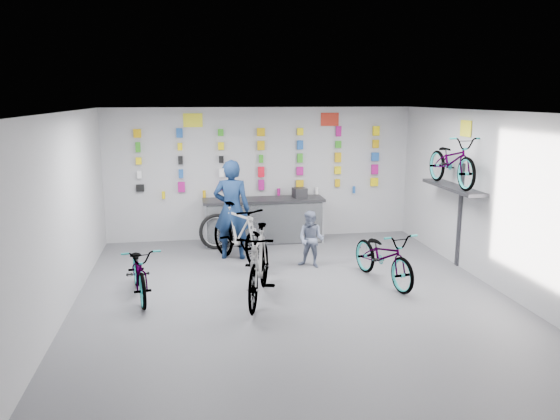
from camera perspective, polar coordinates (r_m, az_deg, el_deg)
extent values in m
plane|color=#525157|center=(9.05, 1.36, -9.14)|extent=(8.00, 8.00, 0.00)
plane|color=white|center=(8.46, 1.45, 10.22)|extent=(8.00, 8.00, 0.00)
plane|color=#B8B8BA|center=(12.53, -2.02, 3.82)|extent=(7.00, 0.00, 7.00)
plane|color=#B8B8BA|center=(4.90, 10.28, -9.05)|extent=(7.00, 0.00, 7.00)
plane|color=#B8B8BA|center=(8.70, -21.89, -0.56)|extent=(0.00, 8.00, 8.00)
plane|color=#B8B8BA|center=(9.89, 21.75, 0.86)|extent=(0.00, 8.00, 8.00)
cube|color=black|center=(12.28, -1.72, -1.32)|extent=(2.60, 0.60, 0.90)
cube|color=silver|center=(11.98, -1.52, -1.50)|extent=(2.60, 0.02, 0.90)
cube|color=silver|center=(11.88, -7.75, -1.73)|extent=(0.04, 0.04, 0.96)
cube|color=silver|center=(12.22, 4.52, -1.27)|extent=(0.04, 0.04, 0.96)
cube|color=black|center=(12.17, -1.73, 1.06)|extent=(2.70, 0.66, 0.06)
cube|color=black|center=(12.44, -14.41, 2.24)|extent=(0.17, 0.06, 0.16)
cube|color=#A61170|center=(12.40, -10.26, 2.39)|extent=(0.15, 0.06, 0.23)
cube|color=#A61170|center=(12.41, -6.10, 2.52)|extent=(0.12, 0.06, 0.19)
cube|color=#A61170|center=(12.50, -1.97, 2.64)|extent=(0.13, 0.06, 0.24)
cube|color=#DDA90A|center=(12.64, 2.08, 2.75)|extent=(0.17, 0.06, 0.18)
cube|color=#DDA90A|center=(12.85, 6.02, 2.84)|extent=(0.11, 0.06, 0.18)
cube|color=yellow|center=(13.11, 9.82, 2.91)|extent=(0.17, 0.06, 0.19)
cube|color=white|center=(12.40, -14.48, 3.61)|extent=(0.10, 0.06, 0.16)
cube|color=#1E53A4|center=(12.35, -10.31, 3.76)|extent=(0.10, 0.06, 0.19)
cube|color=white|center=(12.37, -6.13, 3.89)|extent=(0.10, 0.06, 0.19)
cube|color=red|center=(12.45, -1.98, 4.00)|extent=(0.14, 0.06, 0.23)
cube|color=#A61170|center=(12.60, 2.09, 4.09)|extent=(0.15, 0.06, 0.19)
cube|color=yellow|center=(12.81, 6.05, 4.16)|extent=(0.15, 0.06, 0.17)
cube|color=#A61170|center=(13.07, 9.87, 4.21)|extent=(0.16, 0.06, 0.23)
cube|color=yellow|center=(12.36, -14.55, 4.98)|extent=(0.12, 0.06, 0.15)
cube|color=black|center=(12.31, -10.36, 5.14)|extent=(0.10, 0.06, 0.19)
cube|color=black|center=(12.33, -6.16, 5.27)|extent=(0.10, 0.06, 0.16)
cube|color=green|center=(12.41, -1.99, 5.38)|extent=(0.09, 0.06, 0.18)
cube|color=green|center=(12.56, 2.10, 5.45)|extent=(0.12, 0.06, 0.21)
cube|color=#DDA90A|center=(12.77, 6.08, 5.50)|extent=(0.14, 0.06, 0.22)
cube|color=#1E53A4|center=(13.04, 9.91, 5.51)|extent=(0.17, 0.06, 0.19)
cube|color=green|center=(12.33, -14.62, 6.37)|extent=(0.10, 0.06, 0.22)
cube|color=yellow|center=(12.28, -10.41, 6.53)|extent=(0.10, 0.06, 0.16)
cube|color=yellow|center=(12.30, -6.19, 6.66)|extent=(0.13, 0.06, 0.16)
cube|color=#DDA90A|center=(12.38, -2.00, 6.76)|extent=(0.16, 0.06, 0.21)
cube|color=#1E53A4|center=(12.53, 2.11, 6.81)|extent=(0.14, 0.06, 0.20)
cube|color=green|center=(12.74, 6.11, 6.84)|extent=(0.13, 0.06, 0.16)
cube|color=#DDA90A|center=(13.01, 9.96, 6.83)|extent=(0.14, 0.06, 0.19)
cube|color=#DDA90A|center=(12.31, -14.69, 7.75)|extent=(0.16, 0.06, 0.18)
cube|color=#1E53A4|center=(12.26, -10.46, 7.93)|extent=(0.14, 0.06, 0.21)
cube|color=green|center=(12.28, -6.22, 8.06)|extent=(0.12, 0.06, 0.15)
cube|color=#DDA90A|center=(12.36, -2.01, 8.14)|extent=(0.18, 0.06, 0.18)
cube|color=yellow|center=(12.51, 2.12, 8.18)|extent=(0.14, 0.06, 0.16)
cube|color=#A61170|center=(12.72, 6.14, 8.18)|extent=(0.12, 0.06, 0.23)
cube|color=yellow|center=(12.99, 10.01, 8.15)|extent=(0.15, 0.06, 0.22)
cylinder|color=yellow|center=(12.42, -12.08, 1.53)|extent=(0.07, 0.07, 0.16)
cylinder|color=#DDA90A|center=(12.41, -7.92, 1.67)|extent=(0.07, 0.07, 0.16)
cylinder|color=#A61170|center=(12.56, -0.14, 1.91)|extent=(0.07, 0.07, 0.16)
cylinder|color=white|center=(12.73, 3.86, 2.02)|extent=(0.07, 0.07, 0.16)
cylinder|color=#1E53A4|center=(12.97, 7.74, 2.11)|extent=(0.07, 0.07, 0.16)
cube|color=#333338|center=(10.82, 17.62, 2.28)|extent=(0.38, 1.90, 0.06)
cube|color=#333338|center=(11.00, 18.28, -0.53)|extent=(0.04, 0.10, 2.00)
cube|color=yellow|center=(12.30, -9.09, 9.24)|extent=(0.42, 0.02, 0.30)
cube|color=red|center=(12.70, 5.22, 9.42)|extent=(0.42, 0.02, 0.30)
cube|color=yellow|center=(10.79, 18.84, 8.07)|extent=(0.02, 0.40, 0.30)
imported|color=gray|center=(9.23, -14.47, -6.14)|extent=(0.90, 1.80, 0.90)
imported|color=gray|center=(8.77, -2.21, -5.70)|extent=(1.07, 2.07, 1.19)
imported|color=gray|center=(9.79, 10.78, -4.72)|extent=(1.02, 1.94, 0.97)
imported|color=gray|center=(10.70, -4.33, -2.49)|extent=(1.38, 2.04, 1.20)
imported|color=gray|center=(10.73, 17.54, 4.93)|extent=(0.63, 1.80, 0.95)
imported|color=#102344|center=(10.98, -5.06, 0.04)|extent=(0.82, 0.63, 2.01)
imported|color=slate|center=(10.48, 3.27, -3.07)|extent=(0.67, 0.64, 1.10)
torus|color=black|center=(11.83, -6.66, -2.24)|extent=(0.79, 0.36, 0.77)
torus|color=silver|center=(11.83, -6.66, -2.24)|extent=(0.64, 0.26, 0.63)
cube|color=black|center=(12.28, 2.07, 1.82)|extent=(0.32, 0.34, 0.22)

